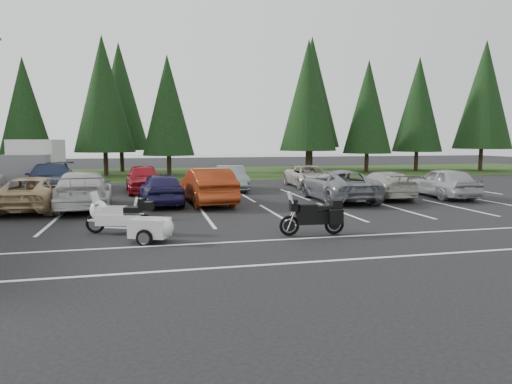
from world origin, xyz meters
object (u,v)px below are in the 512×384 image
object	(u,v)px
car_far_1	(51,179)
adventure_motorcycle	(312,213)
car_near_2	(36,193)
car_near_7	(383,185)
car_near_8	(444,183)
car_near_3	(83,190)
car_far_3	(231,178)
car_far_4	(309,176)
car_near_4	(161,188)
car_near_5	(207,186)
box_truck	(34,165)
touring_motorcycle	(119,212)
car_far_2	(144,178)
cargo_trailer	(150,230)
car_near_6	(338,185)

from	to	relation	value
car_far_1	adventure_motorcycle	distance (m)	16.35
car_near_2	car_near_7	bearing A→B (deg)	-174.81
car_near_8	car_near_3	bearing A→B (deg)	3.20
car_far_3	car_far_4	bearing A→B (deg)	9.32
car_far_4	car_near_3	bearing A→B (deg)	-150.80
car_near_3	car_near_8	size ratio (longest dim) A/B	1.24
car_near_8	adventure_motorcycle	xyz separation A→B (m)	(-9.57, -7.13, -0.07)
car_near_3	car_near_4	size ratio (longest dim) A/B	1.27
car_near_4	car_near_5	bearing A→B (deg)	170.69
car_near_8	box_truck	bearing A→B (deg)	-18.55
car_near_2	car_far_1	bearing A→B (deg)	-81.02
car_near_4	touring_motorcycle	size ratio (longest dim) A/B	1.80
car_near_2	car_far_1	xyz separation A→B (m)	(-0.52, 5.79, 0.13)
car_far_2	cargo_trailer	distance (m)	12.73
box_truck	cargo_trailer	bearing A→B (deg)	-67.43
car_near_5	car_far_2	world-z (taller)	car_near_5
car_far_1	cargo_trailer	xyz separation A→B (m)	(5.07, -12.96, -0.48)
car_near_7	cargo_trailer	distance (m)	13.59
adventure_motorcycle	car_near_7	bearing A→B (deg)	52.68
car_near_7	car_near_8	xyz separation A→B (m)	(3.07, -0.51, 0.09)
car_near_2	touring_motorcycle	size ratio (longest dim) A/B	2.10
car_near_6	car_far_2	distance (m)	10.60
box_truck	car_far_3	bearing A→B (deg)	-14.17
car_near_8	car_far_2	distance (m)	15.72
car_near_7	car_far_3	size ratio (longest dim) A/B	1.08
car_near_5	cargo_trailer	distance (m)	7.92
car_near_5	car_near_7	size ratio (longest dim) A/B	1.08
car_near_2	car_far_2	size ratio (longest dim) A/B	1.11
car_near_7	car_far_3	distance (m)	8.47
car_near_5	car_far_3	distance (m)	5.61
car_far_3	adventure_motorcycle	distance (m)	12.80
car_near_8	car_far_2	xyz separation A→B (m)	(-14.66, 5.67, 0.02)
car_far_4	car_near_7	bearing A→B (deg)	-71.11
touring_motorcycle	adventure_motorcycle	distance (m)	5.90
car_near_2	car_far_3	bearing A→B (deg)	-144.90
car_far_3	cargo_trailer	world-z (taller)	car_far_3
car_far_1	car_far_4	bearing A→B (deg)	-3.43
car_far_1	car_far_2	xyz separation A→B (m)	(4.77, -0.24, -0.06)
car_near_5	car_far_1	bearing A→B (deg)	-40.80
car_near_7	cargo_trailer	size ratio (longest dim) A/B	3.04
adventure_motorcycle	car_far_3	bearing A→B (deg)	94.07
car_near_3	cargo_trailer	bearing A→B (deg)	107.21
car_near_8	adventure_motorcycle	world-z (taller)	car_near_8
car_near_7	car_near_3	bearing A→B (deg)	4.50
car_near_4	car_near_5	size ratio (longest dim) A/B	0.87
car_near_2	adventure_motorcycle	xyz separation A→B (m)	(9.33, -7.26, -0.02)
box_truck	car_near_3	world-z (taller)	box_truck
car_near_2	touring_motorcycle	xyz separation A→B (m)	(3.64, -5.71, -0.04)
car_near_8	car_near_7	bearing A→B (deg)	-5.87
box_truck	cargo_trailer	size ratio (longest dim) A/B	3.71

